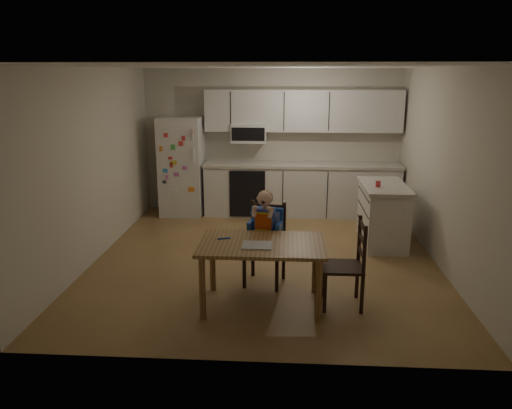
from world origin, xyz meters
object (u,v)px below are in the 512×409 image
object	(u,v)px
red_cup	(378,184)
chair_booster	(266,227)
refrigerator	(182,166)
dining_table	(262,251)
chair_side	(352,258)
kitchen_island	(383,214)

from	to	relation	value
red_cup	chair_booster	distance (m)	2.04
refrigerator	red_cup	world-z (taller)	refrigerator
dining_table	chair_side	xyz separation A→B (m)	(0.94, 0.05, -0.07)
refrigerator	kitchen_island	xyz separation A→B (m)	(3.22, -1.42, -0.41)
dining_table	refrigerator	bearing A→B (deg)	114.07
chair_booster	chair_side	distance (m)	1.10
dining_table	kitchen_island	bearing A→B (deg)	52.30
refrigerator	chair_side	bearing A→B (deg)	-54.11
kitchen_island	dining_table	bearing A→B (deg)	-127.70
kitchen_island	chair_booster	xyz separation A→B (m)	(-1.63, -1.51, 0.24)
chair_booster	chair_side	size ratio (longest dim) A/B	1.19
chair_side	refrigerator	bearing A→B (deg)	-144.22
dining_table	chair_booster	world-z (taller)	chair_booster
kitchen_island	dining_table	world-z (taller)	kitchen_island
dining_table	chair_booster	distance (m)	0.62
red_cup	chair_side	distance (m)	2.04
refrigerator	chair_booster	size ratio (longest dim) A/B	1.51
kitchen_island	chair_booster	distance (m)	2.24
chair_booster	kitchen_island	bearing A→B (deg)	53.65
kitchen_island	red_cup	bearing A→B (deg)	-128.58
dining_table	chair_side	distance (m)	0.95
refrigerator	dining_table	distance (m)	3.89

